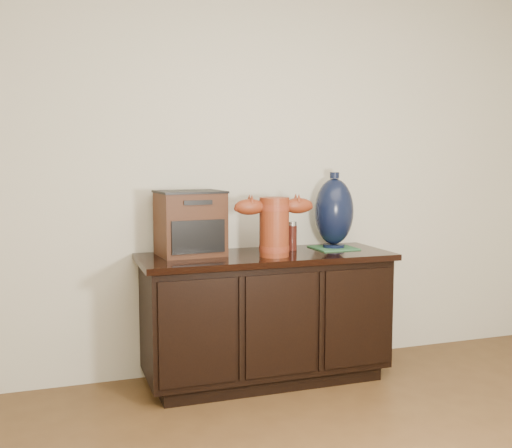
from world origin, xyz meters
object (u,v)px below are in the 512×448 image
object	(u,v)px
sideboard	(266,316)
terracotta_vessel	(274,223)
spray_can	(292,236)
lamp_base	(334,212)
tv_radio	(190,223)

from	to	relation	value
sideboard	terracotta_vessel	bearing A→B (deg)	-83.08
spray_can	lamp_base	bearing A→B (deg)	-5.36
tv_radio	spray_can	size ratio (longest dim) A/B	2.27
terracotta_vessel	spray_can	distance (m)	0.29
spray_can	terracotta_vessel	bearing A→B (deg)	-134.11
sideboard	tv_radio	bearing A→B (deg)	167.18
tv_radio	lamp_base	xyz separation A→B (m)	(0.89, -0.03, 0.04)
sideboard	lamp_base	bearing A→B (deg)	8.19
tv_radio	lamp_base	world-z (taller)	lamp_base
lamp_base	spray_can	bearing A→B (deg)	174.64
tv_radio	terracotta_vessel	bearing A→B (deg)	-29.73
terracotta_vessel	spray_can	xyz separation A→B (m)	(0.19, 0.19, -0.10)
sideboard	terracotta_vessel	xyz separation A→B (m)	(0.01, -0.10, 0.56)
sideboard	tv_radio	xyz separation A→B (m)	(-0.42, 0.10, 0.55)
sideboard	lamp_base	world-z (taller)	lamp_base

